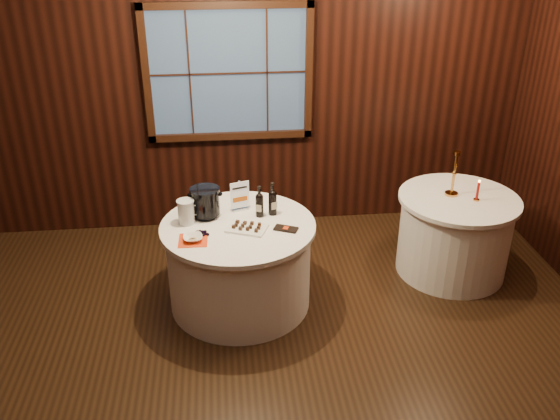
{
  "coord_description": "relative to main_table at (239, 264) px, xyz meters",
  "views": [
    {
      "loc": [
        -0.11,
        -3.27,
        3.09
      ],
      "look_at": [
        0.34,
        0.9,
        0.93
      ],
      "focal_mm": 38.0,
      "sensor_mm": 36.0,
      "label": 1
    }
  ],
  "objects": [
    {
      "name": "back_wall",
      "position": [
        0.0,
        1.48,
        1.16
      ],
      "size": [
        6.0,
        0.1,
        3.0
      ],
      "color": "black",
      "rests_on": "ground"
    },
    {
      "name": "side_table",
      "position": [
        2.0,
        0.3,
        0.0
      ],
      "size": [
        1.08,
        1.08,
        0.77
      ],
      "color": "white",
      "rests_on": "ground"
    },
    {
      "name": "orange_napkin",
      "position": [
        -0.36,
        -0.23,
        0.38
      ],
      "size": [
        0.23,
        0.23,
        0.0
      ],
      "primitive_type": "cube",
      "rotation": [
        0.0,
        0.0,
        -0.03
      ],
      "color": "red",
      "rests_on": "main_table"
    },
    {
      "name": "chocolate_plate",
      "position": [
        0.07,
        -0.09,
        0.4
      ],
      "size": [
        0.37,
        0.31,
        0.05
      ],
      "rotation": [
        0.0,
        0.0,
        -0.38
      ],
      "color": "white",
      "rests_on": "main_table"
    },
    {
      "name": "ground",
      "position": [
        0.0,
        -1.0,
        -0.39
      ],
      "size": [
        6.0,
        6.0,
        0.0
      ],
      "primitive_type": "plane",
      "color": "black",
      "rests_on": "ground"
    },
    {
      "name": "brass_candlestick",
      "position": [
        1.94,
        0.36,
        0.53
      ],
      "size": [
        0.12,
        0.12,
        0.42
      ],
      "color": "#B97E39",
      "rests_on": "side_table"
    },
    {
      "name": "main_table",
      "position": [
        0.0,
        0.0,
        0.0
      ],
      "size": [
        1.28,
        1.28,
        0.77
      ],
      "color": "white",
      "rests_on": "ground"
    },
    {
      "name": "grape_bunch",
      "position": [
        -0.28,
        -0.14,
        0.4
      ],
      "size": [
        0.17,
        0.09,
        0.04
      ],
      "rotation": [
        0.0,
        0.0,
        -0.3
      ],
      "color": "black",
      "rests_on": "main_table"
    },
    {
      "name": "sign_stand",
      "position": [
        0.03,
        0.26,
        0.47
      ],
      "size": [
        0.16,
        0.12,
        0.27
      ],
      "rotation": [
        0.0,
        0.0,
        0.31
      ],
      "color": "#BAB9C1",
      "rests_on": "main_table"
    },
    {
      "name": "glass_pitcher",
      "position": [
        -0.41,
        0.07,
        0.49
      ],
      "size": [
        0.19,
        0.14,
        0.21
      ],
      "rotation": [
        0.0,
        0.0,
        0.21
      ],
      "color": "silver",
      "rests_on": "main_table"
    },
    {
      "name": "chocolate_box",
      "position": [
        0.38,
        -0.13,
        0.39
      ],
      "size": [
        0.21,
        0.16,
        0.02
      ],
      "primitive_type": "cube",
      "rotation": [
        0.0,
        0.0,
        -0.42
      ],
      "color": "black",
      "rests_on": "main_table"
    },
    {
      "name": "port_bottle_left",
      "position": [
        0.19,
        0.13,
        0.5
      ],
      "size": [
        0.07,
        0.08,
        0.27
      ],
      "rotation": [
        0.0,
        0.0,
        -0.33
      ],
      "color": "black",
      "rests_on": "main_table"
    },
    {
      "name": "ice_bucket",
      "position": [
        -0.26,
        0.17,
        0.52
      ],
      "size": [
        0.25,
        0.25,
        0.26
      ],
      "color": "black",
      "rests_on": "main_table"
    },
    {
      "name": "port_bottle_right",
      "position": [
        0.3,
        0.15,
        0.51
      ],
      "size": [
        0.07,
        0.08,
        0.29
      ],
      "rotation": [
        0.0,
        0.0,
        0.36
      ],
      "color": "black",
      "rests_on": "main_table"
    },
    {
      "name": "red_candle",
      "position": [
        2.12,
        0.22,
        0.46
      ],
      "size": [
        0.05,
        0.05,
        0.2
      ],
      "color": "#B97E39",
      "rests_on": "side_table"
    },
    {
      "name": "cracker_bowl",
      "position": [
        -0.36,
        -0.23,
        0.4
      ],
      "size": [
        0.16,
        0.16,
        0.04
      ],
      "primitive_type": "imported",
      "rotation": [
        0.0,
        0.0,
        0.08
      ],
      "color": "white",
      "rests_on": "orange_napkin"
    }
  ]
}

